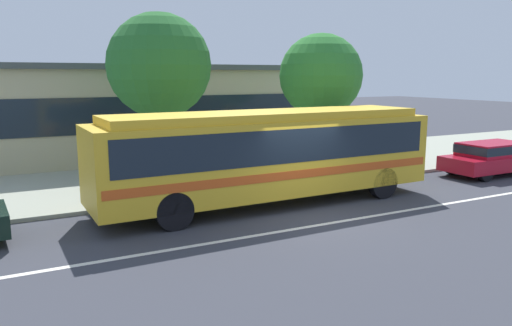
# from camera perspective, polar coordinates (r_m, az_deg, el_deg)

# --- Properties ---
(ground_plane) EXTENTS (120.00, 120.00, 0.00)m
(ground_plane) POSITION_cam_1_polar(r_m,az_deg,el_deg) (14.02, 6.30, -6.11)
(ground_plane) COLOR #363840
(sidewalk_slab) EXTENTS (60.00, 8.00, 0.12)m
(sidewalk_slab) POSITION_cam_1_polar(r_m,az_deg,el_deg) (20.08, -4.94, -0.97)
(sidewalk_slab) COLOR #9A9E8B
(sidewalk_slab) RESTS_ON ground_plane
(lane_stripe_center) EXTENTS (56.00, 0.16, 0.01)m
(lane_stripe_center) POSITION_cam_1_polar(r_m,az_deg,el_deg) (13.39, 8.22, -6.92)
(lane_stripe_center) COLOR silver
(lane_stripe_center) RESTS_ON ground_plane
(transit_bus) EXTENTS (10.62, 2.63, 2.84)m
(transit_bus) POSITION_cam_1_polar(r_m,az_deg,el_deg) (14.89, 1.52, 1.40)
(transit_bus) COLOR gold
(transit_bus) RESTS_ON ground_plane
(sedan_far_ahead) EXTENTS (4.65, 1.77, 1.29)m
(sedan_far_ahead) POSITION_cam_1_polar(r_m,az_deg,el_deg) (21.74, 25.75, 0.68)
(sedan_far_ahead) COLOR #AE1224
(sedan_far_ahead) RESTS_ON ground_plane
(pedestrian_waiting_near_sign) EXTENTS (0.39, 0.39, 1.68)m
(pedestrian_waiting_near_sign) POSITION_cam_1_polar(r_m,az_deg,el_deg) (20.35, 8.99, 2.07)
(pedestrian_waiting_near_sign) COLOR olive
(pedestrian_waiting_near_sign) RESTS_ON sidewalk_slab
(bus_stop_sign) EXTENTS (0.08, 0.44, 2.52)m
(bus_stop_sign) POSITION_cam_1_polar(r_m,az_deg,el_deg) (18.95, 10.53, 3.37)
(bus_stop_sign) COLOR gray
(bus_stop_sign) RESTS_ON sidewalk_slab
(street_tree_near_stop) EXTENTS (3.71, 3.71, 5.97)m
(street_tree_near_stop) POSITION_cam_1_polar(r_m,az_deg,el_deg) (18.20, -11.07, 10.94)
(street_tree_near_stop) COLOR brown
(street_tree_near_stop) RESTS_ON sidewalk_slab
(street_tree_mid_block) EXTENTS (3.32, 3.32, 5.42)m
(street_tree_mid_block) POSITION_cam_1_polar(r_m,az_deg,el_deg) (20.23, 7.48, 9.89)
(street_tree_mid_block) COLOR brown
(street_tree_mid_block) RESTS_ON sidewalk_slab
(station_building) EXTENTS (16.92, 9.37, 4.37)m
(station_building) POSITION_cam_1_polar(r_m,az_deg,el_deg) (25.92, -15.31, 5.95)
(station_building) COLOR tan
(station_building) RESTS_ON ground_plane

